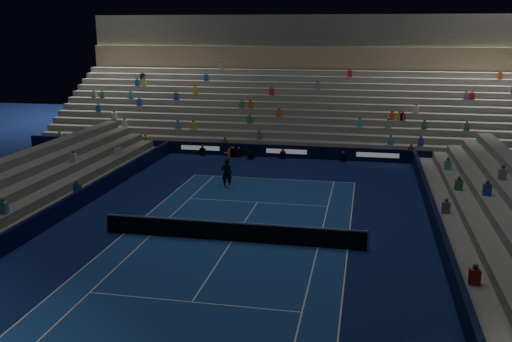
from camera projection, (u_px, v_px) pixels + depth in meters
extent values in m
plane|color=#0C184A|center=(232.00, 241.00, 27.38)|extent=(90.00, 90.00, 0.00)
cube|color=navy|center=(232.00, 241.00, 27.38)|extent=(10.97, 23.77, 0.01)
cube|color=black|center=(287.00, 152.00, 44.87)|extent=(44.00, 0.25, 1.00)
cube|color=black|center=(444.00, 246.00, 25.45)|extent=(0.25, 37.00, 1.00)
cube|color=black|center=(46.00, 219.00, 29.07)|extent=(0.25, 37.00, 1.00)
cube|color=slate|center=(288.00, 152.00, 45.89)|extent=(44.00, 1.00, 0.50)
cube|color=slate|center=(290.00, 147.00, 46.78)|extent=(44.00, 1.00, 1.00)
cube|color=slate|center=(292.00, 141.00, 47.67)|extent=(44.00, 1.00, 1.50)
cube|color=slate|center=(293.00, 136.00, 48.56)|extent=(44.00, 1.00, 2.00)
cube|color=slate|center=(295.00, 131.00, 49.45)|extent=(44.00, 1.00, 2.50)
cube|color=slate|center=(296.00, 127.00, 50.34)|extent=(44.00, 1.00, 3.00)
cube|color=slate|center=(298.00, 122.00, 51.23)|extent=(44.00, 1.00, 3.50)
cube|color=slate|center=(299.00, 118.00, 52.13)|extent=(44.00, 1.00, 4.00)
cube|color=slate|center=(301.00, 113.00, 53.02)|extent=(44.00, 1.00, 4.50)
cube|color=slate|center=(302.00, 109.00, 53.91)|extent=(44.00, 1.00, 5.00)
cube|color=slate|center=(303.00, 105.00, 54.80)|extent=(44.00, 1.00, 5.50)
cube|color=slate|center=(304.00, 101.00, 55.69)|extent=(44.00, 1.00, 6.00)
cube|color=#917D5A|center=(307.00, 58.00, 55.74)|extent=(44.00, 0.60, 2.20)
cube|color=#4B4B49|center=(309.00, 30.00, 56.44)|extent=(44.00, 2.40, 3.00)
cube|color=gray|center=(462.00, 252.00, 25.36)|extent=(1.00, 37.00, 0.50)
cube|color=gray|center=(486.00, 249.00, 25.11)|extent=(1.00, 37.00, 1.00)
cube|color=gray|center=(511.00, 245.00, 24.87)|extent=(1.00, 37.00, 1.50)
cube|color=slate|center=(32.00, 222.00, 29.28)|extent=(1.00, 37.00, 0.50)
cube|color=slate|center=(14.00, 217.00, 29.41)|extent=(1.00, 37.00, 1.00)
cylinder|color=#B2B2B7|center=(107.00, 222.00, 28.45)|extent=(0.10, 0.10, 1.10)
cylinder|color=#B2B2B7|center=(368.00, 240.00, 26.05)|extent=(0.10, 0.10, 1.10)
cube|color=black|center=(232.00, 232.00, 27.27)|extent=(12.80, 0.03, 0.90)
cube|color=white|center=(232.00, 223.00, 27.16)|extent=(12.80, 0.04, 0.08)
imported|color=black|center=(227.00, 173.00, 36.45)|extent=(0.80, 0.65, 1.88)
cube|color=black|center=(251.00, 155.00, 44.62)|extent=(0.51, 0.61, 0.62)
cylinder|color=black|center=(250.00, 154.00, 44.13)|extent=(0.19, 0.36, 0.16)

